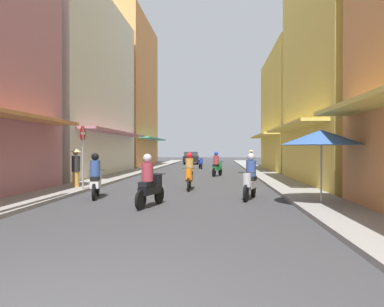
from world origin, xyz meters
TOP-DOWN VIEW (x-y plane):
  - ground_plane at (0.00, 20.48)m, footprint 107.70×107.70m
  - sidewalk_left at (-4.65, 20.48)m, footprint 1.76×56.96m
  - sidewalk_right at (4.65, 20.48)m, footprint 1.76×56.96m
  - building_left_mid at (-8.53, 19.15)m, footprint 7.05×12.64m
  - building_left_far at (-8.53, 31.44)m, footprint 7.05×10.67m
  - building_right_mid at (8.53, 14.10)m, footprint 7.05×9.87m
  - building_right_far at (8.53, 24.80)m, footprint 7.05×10.60m
  - motorbike_black at (-0.51, 6.96)m, footprint 0.67×1.77m
  - motorbike_orange at (0.28, 11.43)m, footprint 0.55×1.81m
  - motorbike_silver at (2.59, 8.77)m, footprint 0.71×1.76m
  - motorbike_white at (-2.78, 8.67)m, footprint 0.66×1.78m
  - motorbike_blue at (-0.07, 27.59)m, footprint 0.60×1.80m
  - motorbike_green at (1.43, 19.02)m, footprint 0.75×1.74m
  - parked_car at (-1.69, 37.80)m, footprint 1.90×4.16m
  - pedestrian_far at (-4.49, 11.03)m, footprint 0.44×0.44m
  - pedestrian_foreground at (4.31, 26.59)m, footprint 0.44×0.44m
  - vendor_umbrella at (4.54, 7.31)m, footprint 2.38×2.38m
  - street_sign_no_entry at (-3.92, 10.36)m, footprint 0.07×0.60m

SIDE VIEW (x-z plane):
  - ground_plane at x=0.00m, z-range 0.00..0.00m
  - sidewalk_left at x=-4.65m, z-range 0.00..0.12m
  - sidewalk_right at x=4.65m, z-range 0.00..0.12m
  - motorbike_blue at x=-0.07m, z-range 0.02..0.99m
  - motorbike_black at x=-0.51m, z-range -0.09..1.49m
  - motorbike_orange at x=0.28m, z-range -0.09..1.49m
  - motorbike_silver at x=2.59m, z-range -0.09..1.49m
  - motorbike_white at x=-2.78m, z-range -0.09..1.49m
  - motorbike_green at x=1.43m, z-range -0.09..1.49m
  - parked_car at x=-1.69m, z-range 0.01..1.46m
  - pedestrian_foreground at x=4.31m, z-range 0.11..1.82m
  - pedestrian_far at x=-4.49m, z-range 0.11..1.87m
  - street_sign_no_entry at x=-3.92m, z-range 0.39..3.04m
  - vendor_umbrella at x=4.54m, z-range 0.92..3.20m
  - building_right_far at x=8.53m, z-range 0.00..9.24m
  - building_left_mid at x=-8.53m, z-range -0.01..11.64m
  - building_left_far at x=-8.53m, z-range -0.01..14.66m
  - building_right_mid at x=8.53m, z-range -0.01..17.37m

